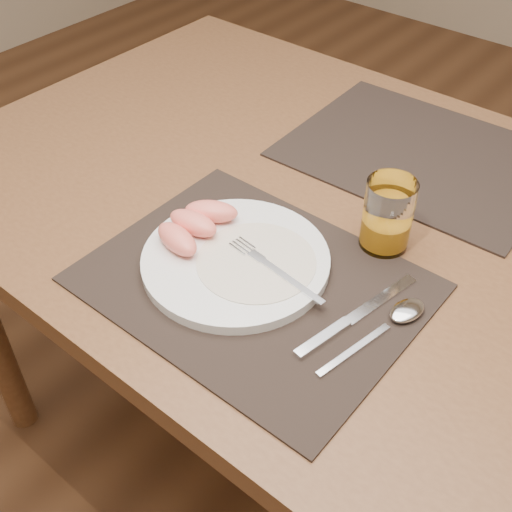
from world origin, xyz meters
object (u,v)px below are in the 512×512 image
object	(u,v)px
placemat_far	(420,154)
spoon	(399,316)
placemat_near	(254,282)
plate	(236,260)
fork	(268,265)
juice_glass	(387,218)
table	(335,247)
knife	(348,321)

from	to	relation	value
placemat_far	spoon	bearing A→B (deg)	-65.15
placemat_near	plate	xyz separation A→B (m)	(-0.04, 0.01, 0.01)
placemat_far	fork	world-z (taller)	fork
placemat_far	juice_glass	distance (m)	0.27
table	spoon	distance (m)	0.27
placemat_near	fork	distance (m)	0.03
knife	spoon	bearing A→B (deg)	45.12
knife	juice_glass	xyz separation A→B (m)	(-0.05, 0.17, 0.05)
plate	knife	bearing A→B (deg)	2.45
placemat_near	placemat_far	xyz separation A→B (m)	(0.02, 0.44, 0.00)
spoon	juice_glass	world-z (taller)	juice_glass
placemat_far	knife	distance (m)	0.44
table	knife	distance (m)	0.27
spoon	placemat_near	bearing A→B (deg)	-160.80
spoon	juice_glass	bearing A→B (deg)	129.03
fork	table	bearing A→B (deg)	93.06
knife	juice_glass	distance (m)	0.18
plate	juice_glass	size ratio (longest dim) A/B	2.46
plate	fork	size ratio (longest dim) A/B	1.54
fork	knife	xyz separation A→B (m)	(0.14, -0.01, -0.02)
table	placemat_near	size ratio (longest dim) A/B	3.11
placemat_near	juice_glass	world-z (taller)	juice_glass
placemat_near	plate	size ratio (longest dim) A/B	1.67
placemat_far	knife	xyz separation A→B (m)	(0.12, -0.42, 0.00)
placemat_far	spoon	world-z (taller)	spoon
fork	knife	distance (m)	0.14
fork	juice_glass	size ratio (longest dim) A/B	1.60
knife	juice_glass	size ratio (longest dim) A/B	2.00
spoon	knife	bearing A→B (deg)	-134.88
placemat_far	fork	size ratio (longest dim) A/B	2.57
placemat_far	juice_glass	bearing A→B (deg)	-73.26
table	fork	bearing A→B (deg)	-86.94
table	knife	bearing A→B (deg)	-53.66
table	placemat_near	bearing A→B (deg)	-89.09
placemat_near	placemat_far	size ratio (longest dim) A/B	1.00
juice_glass	fork	bearing A→B (deg)	-119.07
placemat_near	knife	distance (m)	0.15
placemat_far	plate	size ratio (longest dim) A/B	1.67
placemat_far	juice_glass	world-z (taller)	juice_glass
juice_glass	knife	bearing A→B (deg)	-74.05
table	plate	xyz separation A→B (m)	(-0.04, -0.21, 0.10)
knife	placemat_far	bearing A→B (deg)	106.43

